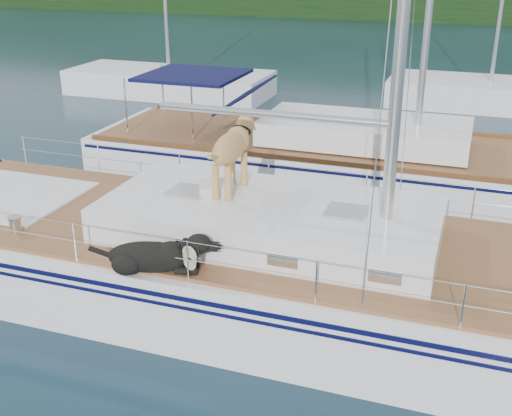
% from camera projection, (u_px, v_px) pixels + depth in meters
% --- Properties ---
extents(ground, '(120.00, 120.00, 0.00)m').
position_uv_depth(ground, '(224.00, 295.00, 10.90)').
color(ground, black).
rests_on(ground, ground).
extents(shore_bank, '(92.00, 1.00, 1.20)m').
position_uv_depth(shore_bank, '(442.00, 12.00, 50.99)').
color(shore_bank, '#595147').
rests_on(shore_bank, ground).
extents(main_sailboat, '(12.00, 4.02, 14.01)m').
position_uv_depth(main_sailboat, '(228.00, 260.00, 10.61)').
color(main_sailboat, white).
rests_on(main_sailboat, ground).
extents(neighbor_sailboat, '(11.00, 3.50, 13.30)m').
position_uv_depth(neighbor_sailboat, '(319.00, 160.00, 15.77)').
color(neighbor_sailboat, white).
rests_on(neighbor_sailboat, ground).
extents(bg_boat_west, '(8.00, 3.00, 11.65)m').
position_uv_depth(bg_boat_west, '(169.00, 83.00, 25.40)').
color(bg_boat_west, white).
rests_on(bg_boat_west, ground).
extents(bg_boat_center, '(7.20, 3.00, 11.65)m').
position_uv_depth(bg_boat_center, '(489.00, 95.00, 23.46)').
color(bg_boat_center, white).
rests_on(bg_boat_center, ground).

